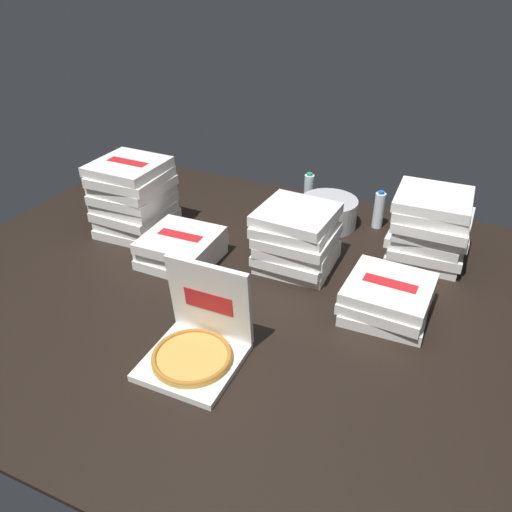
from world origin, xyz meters
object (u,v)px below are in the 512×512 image
pizza_stack_right_mid (387,298)px  pizza_stack_left_far (297,239)px  water_bottle_0 (379,210)px  pizza_stack_center_far (181,248)px  pizza_stack_center_near (133,198)px  pizza_stack_left_mid (430,227)px  ice_bucket (328,212)px  open_pizza_box (197,342)px  water_bottle_1 (325,234)px  water_bottle_2 (309,191)px

pizza_stack_right_mid → pizza_stack_left_far: bearing=157.8°
water_bottle_0 → pizza_stack_center_far: bearing=-137.2°
pizza_stack_center_far → pizza_stack_center_near: pizza_stack_center_near is taller
pizza_stack_center_far → pizza_stack_center_near: (-0.41, 0.18, 0.13)m
pizza_stack_left_far → pizza_stack_left_mid: pizza_stack_left_mid is taller
pizza_stack_center_near → pizza_stack_left_mid: bearing=13.6°
pizza_stack_right_mid → ice_bucket: bearing=125.1°
ice_bucket → water_bottle_0: 0.29m
open_pizza_box → pizza_stack_right_mid: open_pizza_box is taller
pizza_stack_right_mid → pizza_stack_center_near: 1.49m
pizza_stack_center_near → pizza_stack_center_far: bearing=-23.5°
pizza_stack_center_near → water_bottle_1: (1.06, 0.22, -0.10)m
pizza_stack_left_far → open_pizza_box: bearing=-98.4°
pizza_stack_center_near → water_bottle_2: size_ratio=1.84×
pizza_stack_center_far → water_bottle_2: bearing=65.7°
open_pizza_box → water_bottle_1: size_ratio=1.71×
pizza_stack_center_near → water_bottle_0: size_ratio=1.84×
pizza_stack_left_far → pizza_stack_center_far: size_ratio=1.04×
water_bottle_0 → water_bottle_2: 0.46m
pizza_stack_left_far → pizza_stack_left_mid: (0.60, 0.35, 0.03)m
pizza_stack_center_near → pizza_stack_right_mid: bearing=-6.9°
pizza_stack_left_far → water_bottle_0: bearing=63.3°
ice_bucket → pizza_stack_center_near: bearing=-152.4°
pizza_stack_left_mid → open_pizza_box: bearing=-121.8°
pizza_stack_left_far → pizza_stack_center_far: bearing=-159.7°
pizza_stack_center_near → ice_bucket: bearing=27.6°
pizza_stack_center_near → ice_bucket: (0.98, 0.51, -0.13)m
pizza_stack_left_far → pizza_stack_center_near: (-0.96, -0.03, 0.05)m
pizza_stack_center_far → water_bottle_1: bearing=31.1°
pizza_stack_center_near → water_bottle_1: size_ratio=1.84×
pizza_stack_center_far → pizza_stack_left_mid: size_ratio=0.97×
pizza_stack_left_mid → ice_bucket: pizza_stack_left_mid is taller
pizza_stack_left_mid → pizza_stack_center_near: 1.60m
water_bottle_2 → water_bottle_0: bearing=-10.4°
pizza_stack_center_far → ice_bucket: (0.58, 0.69, 0.00)m
pizza_stack_center_far → ice_bucket: ice_bucket is taller
ice_bucket → water_bottle_0: size_ratio=1.45×
ice_bucket → water_bottle_2: size_ratio=1.45×
pizza_stack_right_mid → pizza_stack_center_near: (-1.47, 0.18, 0.13)m
pizza_stack_center_far → water_bottle_0: water_bottle_0 is taller
open_pizza_box → pizza_stack_center_far: (-0.44, 0.60, -0.00)m
pizza_stack_left_far → water_bottle_0: (0.29, 0.58, -0.05)m
pizza_stack_left_mid → water_bottle_0: (-0.30, 0.23, -0.07)m
pizza_stack_left_far → pizza_stack_center_near: bearing=-178.2°
pizza_stack_right_mid → water_bottle_2: size_ratio=1.71×
water_bottle_0 → pizza_stack_center_near: bearing=-154.0°
ice_bucket → water_bottle_1: (0.07, -0.30, 0.03)m
ice_bucket → water_bottle_2: water_bottle_2 is taller
water_bottle_0 → water_bottle_1: 0.44m
water_bottle_1 → pizza_stack_right_mid: bearing=-43.5°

